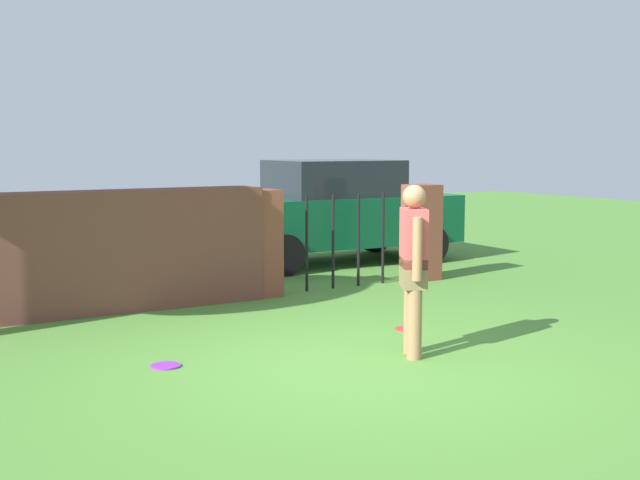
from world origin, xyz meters
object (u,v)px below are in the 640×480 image
at_px(car, 334,212).
at_px(frisbee_red, 408,329).
at_px(frisbee_purple, 166,366).
at_px(person, 413,262).

distance_m(car, frisbee_red, 5.18).
bearing_deg(frisbee_purple, person, -20.90).
xyz_separation_m(person, frisbee_red, (0.62, 0.91, -0.89)).
height_order(car, frisbee_red, car).
distance_m(car, frisbee_purple, 6.79).
bearing_deg(frisbee_red, person, -124.34).
xyz_separation_m(car, frisbee_red, (-1.95, -4.73, -0.85)).
distance_m(person, frisbee_red, 1.41).
bearing_deg(car, frisbee_red, -110.94).
height_order(person, frisbee_purple, person).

